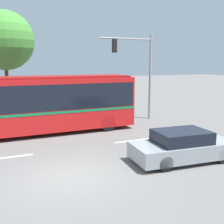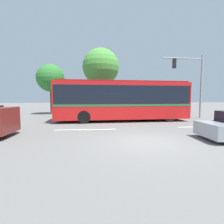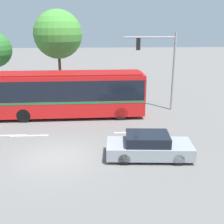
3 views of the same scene
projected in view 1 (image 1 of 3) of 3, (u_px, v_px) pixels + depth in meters
The scene contains 8 objects.
ground_plane at pixel (70, 177), 10.19m from camera, with size 140.00×140.00×0.00m, color slate.
city_bus at pixel (41, 101), 16.13m from camera, with size 11.20×2.68×3.37m.
sedan_foreground at pixel (183, 146), 11.76m from camera, with size 4.59×2.18×1.33m.
traffic_light_pole at pixel (139, 65), 19.79m from camera, with size 4.11×0.24×6.15m.
flowering_hedge at pixel (19, 112), 19.52m from camera, with size 9.70×1.21×1.40m.
street_tree_centre at pixel (4, 41), 20.98m from camera, with size 4.51×4.51×8.08m.
lane_stripe_near at pixel (4, 158), 12.17m from camera, with size 2.40×0.16×0.01m, color silver.
lane_stripe_far at pixel (135, 140), 14.92m from camera, with size 2.40×0.16×0.01m, color silver.
Camera 1 is at (-2.39, -9.43, 4.15)m, focal length 44.23 mm.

